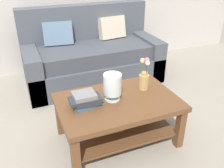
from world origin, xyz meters
name	(u,v)px	position (x,y,z in m)	size (l,w,h in m)	color
ground_plane	(108,114)	(0.00, 0.00, 0.00)	(10.00, 10.00, 0.00)	gray
couch	(91,56)	(0.13, 0.98, 0.36)	(1.91, 0.90, 1.06)	#474C56
coffee_table	(117,111)	(-0.07, -0.44, 0.34)	(1.14, 0.75, 0.47)	brown
book_stack_main	(86,100)	(-0.38, -0.42, 0.53)	(0.31, 0.25, 0.13)	#3D6075
glass_hurricane_vase	(112,85)	(-0.11, -0.41, 0.62)	(0.17, 0.17, 0.26)	silver
flower_pitcher	(144,77)	(0.27, -0.34, 0.60)	(0.10, 0.12, 0.34)	tan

